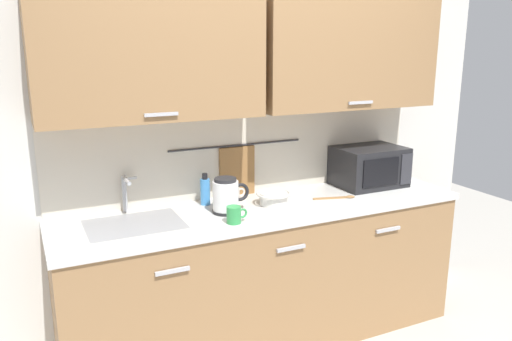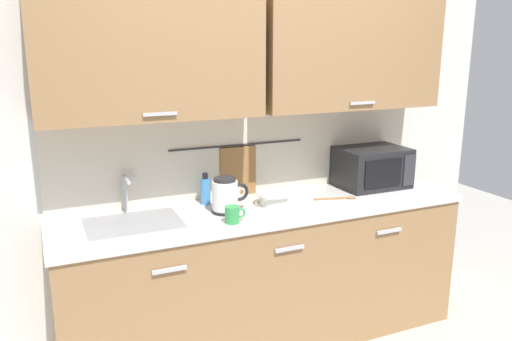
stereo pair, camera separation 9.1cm
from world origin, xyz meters
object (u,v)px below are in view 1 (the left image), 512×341
mug_near_sink (234,215)px  mixing_bowl (273,197)px  microwave (369,166)px  wooden_spoon (339,197)px  dish_soap_bottle (205,191)px  electric_kettle (226,196)px  mug_by_kettle (234,193)px

mug_near_sink → mixing_bowl: mug_near_sink is taller
microwave → wooden_spoon: (-0.36, -0.17, -0.13)m
dish_soap_bottle → mug_near_sink: bearing=-85.7°
mug_near_sink → wooden_spoon: mug_near_sink is taller
wooden_spoon → electric_kettle: bearing=176.0°
microwave → dish_soap_bottle: 1.18m
mug_by_kettle → microwave: bearing=-4.1°
mixing_bowl → mug_by_kettle: mug_by_kettle is taller
electric_kettle → mug_near_sink: bearing=-99.0°
mixing_bowl → mug_by_kettle: size_ratio=1.78×
microwave → mixing_bowl: 0.81m
mug_by_kettle → electric_kettle: bearing=-123.7°
mug_by_kettle → wooden_spoon: mug_by_kettle is taller
microwave → mixing_bowl: microwave is taller
electric_kettle → mug_by_kettle: bearing=56.3°
dish_soap_bottle → mixing_bowl: 0.42m
mixing_bowl → wooden_spoon: 0.44m
dish_soap_bottle → wooden_spoon: size_ratio=0.72×
mug_by_kettle → wooden_spoon: (0.63, -0.24, -0.04)m
dish_soap_bottle → mug_by_kettle: bearing=-2.2°
electric_kettle → mug_near_sink: (-0.03, -0.19, -0.05)m
mixing_bowl → mug_by_kettle: 0.26m
mug_near_sink → mug_by_kettle: same height
mug_near_sink → mixing_bowl: 0.40m
electric_kettle → dish_soap_bottle: electric_kettle is taller
microwave → mug_near_sink: bearing=-165.0°
microwave → dish_soap_bottle: microwave is taller
mixing_bowl → electric_kettle: bearing=-176.8°
microwave → mug_near_sink: (-1.14, -0.31, -0.09)m
dish_soap_bottle → electric_kettle: bearing=-73.4°
mixing_bowl → microwave: bearing=7.3°
electric_kettle → mug_by_kettle: electric_kettle is taller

